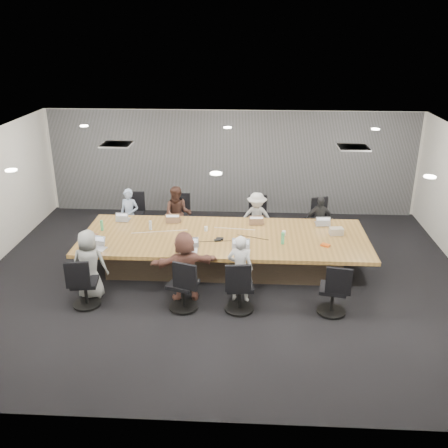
# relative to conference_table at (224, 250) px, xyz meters

# --- Properties ---
(floor) EXTENTS (10.00, 8.00, 0.00)m
(floor) POSITION_rel_conference_table_xyz_m (0.00, -0.50, -0.40)
(floor) COLOR black
(floor) RESTS_ON ground
(ceiling) EXTENTS (10.00, 8.00, 0.00)m
(ceiling) POSITION_rel_conference_table_xyz_m (0.00, -0.50, 2.40)
(ceiling) COLOR white
(ceiling) RESTS_ON wall_back
(wall_back) EXTENTS (10.00, 0.00, 2.80)m
(wall_back) POSITION_rel_conference_table_xyz_m (0.00, 3.50, 1.00)
(wall_back) COLOR beige
(wall_back) RESTS_ON ground
(wall_front) EXTENTS (10.00, 0.00, 2.80)m
(wall_front) POSITION_rel_conference_table_xyz_m (0.00, -4.50, 1.00)
(wall_front) COLOR beige
(wall_front) RESTS_ON ground
(curtain) EXTENTS (9.80, 0.04, 2.80)m
(curtain) POSITION_rel_conference_table_xyz_m (0.00, 3.42, 1.00)
(curtain) COLOR #5F5F61
(curtain) RESTS_ON ground
(conference_table) EXTENTS (6.00, 2.20, 0.74)m
(conference_table) POSITION_rel_conference_table_xyz_m (0.00, 0.00, 0.00)
(conference_table) COLOR #47382B
(conference_table) RESTS_ON ground
(chair_0) EXTENTS (0.63, 0.63, 0.87)m
(chair_0) POSITION_rel_conference_table_xyz_m (-2.34, 1.70, 0.03)
(chair_0) COLOR black
(chair_0) RESTS_ON ground
(chair_1) EXTENTS (0.57, 0.57, 0.84)m
(chair_1) POSITION_rel_conference_table_xyz_m (-1.18, 1.70, 0.02)
(chair_1) COLOR black
(chair_1) RESTS_ON ground
(chair_2) EXTENTS (0.61, 0.61, 0.81)m
(chair_2) POSITION_rel_conference_table_xyz_m (0.69, 1.70, 0.00)
(chair_2) COLOR black
(chair_2) RESTS_ON ground
(chair_3) EXTENTS (0.65, 0.65, 0.77)m
(chair_3) POSITION_rel_conference_table_xyz_m (2.15, 1.70, -0.02)
(chair_3) COLOR black
(chair_3) RESTS_ON ground
(chair_4) EXTENTS (0.61, 0.61, 0.80)m
(chair_4) POSITION_rel_conference_table_xyz_m (-2.47, -1.70, -0.00)
(chair_4) COLOR black
(chair_4) RESTS_ON ground
(chair_5) EXTENTS (0.72, 0.72, 0.84)m
(chair_5) POSITION_rel_conference_table_xyz_m (-0.66, -1.70, 0.02)
(chair_5) COLOR black
(chair_5) RESTS_ON ground
(chair_6) EXTENTS (0.62, 0.62, 0.84)m
(chair_6) POSITION_rel_conference_table_xyz_m (0.37, -1.70, 0.02)
(chair_6) COLOR black
(chair_6) RESTS_ON ground
(chair_7) EXTENTS (0.65, 0.65, 0.82)m
(chair_7) POSITION_rel_conference_table_xyz_m (2.04, -1.70, 0.01)
(chair_7) COLOR black
(chair_7) RESTS_ON ground
(person_0) EXTENTS (0.51, 0.38, 1.28)m
(person_0) POSITION_rel_conference_table_xyz_m (-2.34, 1.35, 0.24)
(person_0) COLOR #8DA1C2
(person_0) RESTS_ON ground
(laptop_0) EXTENTS (0.29, 0.20, 0.02)m
(laptop_0) POSITION_rel_conference_table_xyz_m (-2.34, 0.80, 0.35)
(laptop_0) COLOR #B2B2B7
(laptop_0) RESTS_ON conference_table
(person_1) EXTENTS (0.67, 0.52, 1.37)m
(person_1) POSITION_rel_conference_table_xyz_m (-1.18, 1.35, 0.28)
(person_1) COLOR #3B241D
(person_1) RESTS_ON ground
(laptop_1) EXTENTS (0.33, 0.24, 0.02)m
(laptop_1) POSITION_rel_conference_table_xyz_m (-1.18, 0.80, 0.35)
(laptop_1) COLOR #8C6647
(laptop_1) RESTS_ON conference_table
(person_2) EXTENTS (0.84, 0.52, 1.26)m
(person_2) POSITION_rel_conference_table_xyz_m (0.69, 1.35, 0.23)
(person_2) COLOR #B0B1B0
(person_2) RESTS_ON ground
(laptop_2) EXTENTS (0.34, 0.25, 0.02)m
(laptop_2) POSITION_rel_conference_table_xyz_m (0.69, 0.80, 0.35)
(laptop_2) COLOR #8C6647
(laptop_2) RESTS_ON conference_table
(person_3) EXTENTS (0.74, 0.43, 1.18)m
(person_3) POSITION_rel_conference_table_xyz_m (2.15, 1.35, 0.19)
(person_3) COLOR #262728
(person_3) RESTS_ON ground
(laptop_3) EXTENTS (0.33, 0.24, 0.02)m
(laptop_3) POSITION_rel_conference_table_xyz_m (2.15, 0.80, 0.35)
(laptop_3) COLOR #B2B2B7
(laptop_3) RESTS_ON conference_table
(person_4) EXTENTS (0.67, 0.44, 1.36)m
(person_4) POSITION_rel_conference_table_xyz_m (-2.47, -1.35, 0.28)
(person_4) COLOR gray
(person_4) RESTS_ON ground
(laptop_4) EXTENTS (0.38, 0.30, 0.02)m
(laptop_4) POSITION_rel_conference_table_xyz_m (-2.47, -0.80, 0.35)
(laptop_4) COLOR #B2B2B7
(laptop_4) RESTS_ON conference_table
(person_5) EXTENTS (1.34, 0.71, 1.38)m
(person_5) POSITION_rel_conference_table_xyz_m (-0.66, -1.35, 0.29)
(person_5) COLOR brown
(person_5) RESTS_ON ground
(laptop_5) EXTENTS (0.36, 0.26, 0.02)m
(laptop_5) POSITION_rel_conference_table_xyz_m (-0.66, -0.80, 0.35)
(laptop_5) COLOR #B2B2B7
(laptop_5) RESTS_ON conference_table
(person_6) EXTENTS (0.54, 0.40, 1.33)m
(person_6) POSITION_rel_conference_table_xyz_m (0.37, -1.35, 0.26)
(person_6) COLOR #BCBCBC
(person_6) RESTS_ON ground
(laptop_6) EXTENTS (0.36, 0.26, 0.02)m
(laptop_6) POSITION_rel_conference_table_xyz_m (0.37, -0.80, 0.35)
(laptop_6) COLOR #B2B2B7
(laptop_6) RESTS_ON conference_table
(bottle_green_left) EXTENTS (0.08, 0.08, 0.23)m
(bottle_green_left) POSITION_rel_conference_table_xyz_m (-2.65, 0.16, 0.45)
(bottle_green_left) COLOR #44A565
(bottle_green_left) RESTS_ON conference_table
(bottle_green_right) EXTENTS (0.09, 0.09, 0.24)m
(bottle_green_right) POSITION_rel_conference_table_xyz_m (1.20, -0.34, 0.46)
(bottle_green_right) COLOR #44A565
(bottle_green_right) RESTS_ON conference_table
(bottle_clear) EXTENTS (0.07, 0.07, 0.20)m
(bottle_clear) POSITION_rel_conference_table_xyz_m (-1.61, 0.26, 0.44)
(bottle_clear) COLOR silver
(bottle_clear) RESTS_ON conference_table
(cup_white_far) EXTENTS (0.10, 0.10, 0.10)m
(cup_white_far) POSITION_rel_conference_table_xyz_m (-0.41, 0.26, 0.39)
(cup_white_far) COLOR white
(cup_white_far) RESTS_ON conference_table
(cup_white_near) EXTENTS (0.09, 0.09, 0.10)m
(cup_white_near) POSITION_rel_conference_table_xyz_m (1.25, 0.12, 0.39)
(cup_white_near) COLOR white
(cup_white_near) RESTS_ON conference_table
(mug_brown) EXTENTS (0.10, 0.10, 0.11)m
(mug_brown) POSITION_rel_conference_table_xyz_m (-2.65, -0.29, 0.39)
(mug_brown) COLOR brown
(mug_brown) RESTS_ON conference_table
(mic_left) EXTENTS (0.15, 0.12, 0.03)m
(mic_left) POSITION_rel_conference_table_xyz_m (-0.13, -0.26, 0.35)
(mic_left) COLOR black
(mic_left) RESTS_ON conference_table
(mic_right) EXTENTS (0.16, 0.11, 0.03)m
(mic_right) POSITION_rel_conference_table_xyz_m (-0.08, -0.18, 0.35)
(mic_right) COLOR black
(mic_right) RESTS_ON conference_table
(stapler) EXTENTS (0.15, 0.09, 0.06)m
(stapler) POSITION_rel_conference_table_xyz_m (0.45, -0.46, 0.37)
(stapler) COLOR black
(stapler) RESTS_ON conference_table
(canvas_bag) EXTENTS (0.30, 0.20, 0.15)m
(canvas_bag) POSITION_rel_conference_table_xyz_m (2.36, 0.20, 0.41)
(canvas_bag) COLOR #ADA08A
(canvas_bag) RESTS_ON conference_table
(snack_packet) EXTENTS (0.20, 0.19, 0.04)m
(snack_packet) POSITION_rel_conference_table_xyz_m (2.06, -0.40, 0.36)
(snack_packet) COLOR #D15113
(snack_packet) RESTS_ON conference_table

